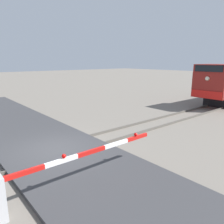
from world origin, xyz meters
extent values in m
plane|color=slate|center=(0.00, 0.00, 0.00)|extent=(160.00, 160.00, 0.00)
cube|color=#59544C|center=(-0.72, 0.00, 0.07)|extent=(0.08, 80.00, 0.15)
cube|color=#59544C|center=(0.72, 0.00, 0.07)|extent=(0.08, 80.00, 0.15)
cube|color=#38383A|center=(0.00, 0.00, 0.08)|extent=(36.00, 4.80, 0.16)
cube|color=black|center=(0.00, 17.59, 0.53)|extent=(2.42, 3.20, 1.05)
cube|color=maroon|center=(0.00, 15.48, 3.60)|extent=(2.79, 2.80, 0.67)
cube|color=black|center=(0.00, 14.05, 3.60)|extent=(2.42, 0.06, 0.54)
cube|color=red|center=(0.00, 14.04, 1.40)|extent=(2.71, 0.08, 0.64)
sphere|color=#F2EACC|center=(0.00, 14.03, 2.76)|extent=(0.36, 0.36, 0.36)
cube|color=red|center=(3.34, -2.47, 1.20)|extent=(0.10, 1.13, 0.14)
cube|color=white|center=(3.34, -1.34, 1.20)|extent=(0.10, 1.13, 0.14)
cube|color=red|center=(3.34, -0.21, 1.20)|extent=(0.10, 1.13, 0.14)
cube|color=white|center=(3.34, 0.92, 1.20)|extent=(0.10, 1.13, 0.14)
cube|color=red|center=(3.34, 2.05, 1.20)|extent=(0.10, 1.13, 0.14)
sphere|color=red|center=(3.34, -1.26, 1.34)|extent=(0.14, 0.14, 0.14)
sphere|color=red|center=(3.34, 1.96, 1.34)|extent=(0.14, 0.14, 0.14)
camera|label=1|loc=(9.24, -4.22, 4.27)|focal=35.40mm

